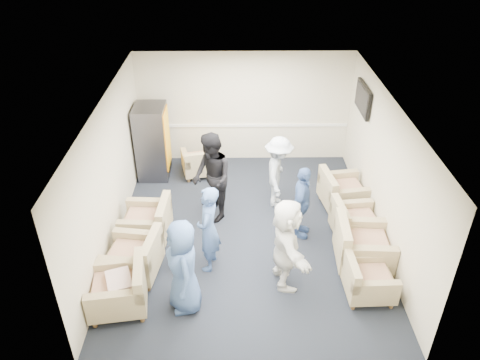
{
  "coord_description": "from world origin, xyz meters",
  "views": [
    {
      "loc": [
        -0.22,
        -7.26,
        5.75
      ],
      "look_at": [
        -0.13,
        0.2,
        1.09
      ],
      "focal_mm": 35.0,
      "sensor_mm": 36.0,
      "label": 1
    }
  ],
  "objects_px": {
    "armchair_right_far": "(340,193)",
    "person_back_left": "(212,178)",
    "armchair_right_midnear": "(360,247)",
    "armchair_corner": "(200,164)",
    "armchair_left_far": "(149,223)",
    "armchair_left_near": "(122,290)",
    "armchair_right_near": "(366,280)",
    "armchair_right_midfar": "(353,224)",
    "person_mid_left": "(208,229)",
    "person_mid_right": "(302,203)",
    "person_front_left": "(183,267)",
    "vending_machine": "(153,142)",
    "person_front_right": "(286,244)",
    "armchair_left_mid": "(136,258)",
    "person_back_right": "(278,173)"
  },
  "relations": [
    {
      "from": "armchair_corner",
      "to": "person_back_left",
      "type": "distance_m",
      "value": 1.81
    },
    {
      "from": "person_front_left",
      "to": "person_mid_right",
      "type": "relative_size",
      "value": 1.11
    },
    {
      "from": "armchair_left_far",
      "to": "person_front_right",
      "type": "relative_size",
      "value": 0.56
    },
    {
      "from": "armchair_left_mid",
      "to": "person_mid_left",
      "type": "relative_size",
      "value": 0.61
    },
    {
      "from": "armchair_left_far",
      "to": "armchair_right_midfar",
      "type": "height_order",
      "value": "armchair_left_far"
    },
    {
      "from": "armchair_right_far",
      "to": "person_back_left",
      "type": "distance_m",
      "value": 2.74
    },
    {
      "from": "armchair_left_far",
      "to": "person_back_left",
      "type": "xyz_separation_m",
      "value": [
        1.19,
        0.67,
        0.58
      ]
    },
    {
      "from": "person_mid_left",
      "to": "armchair_left_mid",
      "type": "bearing_deg",
      "value": -71.1
    },
    {
      "from": "armchair_left_far",
      "to": "vending_machine",
      "type": "bearing_deg",
      "value": -171.29
    },
    {
      "from": "armchair_right_near",
      "to": "armchair_corner",
      "type": "bearing_deg",
      "value": 35.82
    },
    {
      "from": "armchair_right_near",
      "to": "person_back_left",
      "type": "bearing_deg",
      "value": 47.85
    },
    {
      "from": "armchair_left_far",
      "to": "armchair_corner",
      "type": "xyz_separation_m",
      "value": [
        0.81,
        2.33,
        -0.05
      ]
    },
    {
      "from": "person_mid_left",
      "to": "person_back_right",
      "type": "bearing_deg",
      "value": 154.45
    },
    {
      "from": "armchair_right_midnear",
      "to": "armchair_corner",
      "type": "relative_size",
      "value": 1.11
    },
    {
      "from": "person_mid_left",
      "to": "person_front_right",
      "type": "bearing_deg",
      "value": 82.05
    },
    {
      "from": "armchair_left_near",
      "to": "person_front_right",
      "type": "height_order",
      "value": "person_front_right"
    },
    {
      "from": "person_back_right",
      "to": "person_mid_right",
      "type": "bearing_deg",
      "value": -152.73
    },
    {
      "from": "vending_machine",
      "to": "person_front_left",
      "type": "bearing_deg",
      "value": -75.46
    },
    {
      "from": "armchair_right_far",
      "to": "person_back_left",
      "type": "height_order",
      "value": "person_back_left"
    },
    {
      "from": "armchair_right_midnear",
      "to": "armchair_right_midfar",
      "type": "xyz_separation_m",
      "value": [
        0.05,
        0.73,
        -0.04
      ]
    },
    {
      "from": "armchair_right_far",
      "to": "person_mid_left",
      "type": "height_order",
      "value": "person_mid_left"
    },
    {
      "from": "person_mid_right",
      "to": "person_front_left",
      "type": "bearing_deg",
      "value": 147.24
    },
    {
      "from": "armchair_left_mid",
      "to": "armchair_corner",
      "type": "distance_m",
      "value": 3.46
    },
    {
      "from": "armchair_left_far",
      "to": "person_front_right",
      "type": "xyz_separation_m",
      "value": [
        2.47,
        -1.22,
        0.48
      ]
    },
    {
      "from": "armchair_right_midnear",
      "to": "person_back_right",
      "type": "relative_size",
      "value": 0.63
    },
    {
      "from": "person_mid_right",
      "to": "person_front_right",
      "type": "height_order",
      "value": "person_front_right"
    },
    {
      "from": "armchair_right_near",
      "to": "armchair_right_midfar",
      "type": "bearing_deg",
      "value": -5.95
    },
    {
      "from": "person_front_left",
      "to": "armchair_right_near",
      "type": "bearing_deg",
      "value": 78.94
    },
    {
      "from": "armchair_right_midnear",
      "to": "person_mid_right",
      "type": "bearing_deg",
      "value": 51.67
    },
    {
      "from": "armchair_right_far",
      "to": "vending_machine",
      "type": "xyz_separation_m",
      "value": [
        -4.07,
        1.37,
        0.51
      ]
    },
    {
      "from": "person_mid_left",
      "to": "armchair_left_near",
      "type": "bearing_deg",
      "value": -45.24
    },
    {
      "from": "armchair_left_near",
      "to": "armchair_right_near",
      "type": "height_order",
      "value": "armchair_left_near"
    },
    {
      "from": "person_back_left",
      "to": "vending_machine",
      "type": "bearing_deg",
      "value": -162.9
    },
    {
      "from": "armchair_left_far",
      "to": "armchair_right_far",
      "type": "bearing_deg",
      "value": 107.71
    },
    {
      "from": "armchair_left_far",
      "to": "person_mid_right",
      "type": "relative_size",
      "value": 0.62
    },
    {
      "from": "armchair_right_far",
      "to": "armchair_right_near",
      "type": "bearing_deg",
      "value": 169.54
    },
    {
      "from": "armchair_right_midnear",
      "to": "vending_machine",
      "type": "height_order",
      "value": "vending_machine"
    },
    {
      "from": "armchair_right_near",
      "to": "person_front_left",
      "type": "distance_m",
      "value": 2.99
    },
    {
      "from": "armchair_left_near",
      "to": "person_back_left",
      "type": "distance_m",
      "value": 2.84
    },
    {
      "from": "armchair_right_far",
      "to": "armchair_left_far",
      "type": "bearing_deg",
      "value": 95.68
    },
    {
      "from": "armchair_left_mid",
      "to": "armchair_right_far",
      "type": "relative_size",
      "value": 1.01
    },
    {
      "from": "armchair_right_midfar",
      "to": "person_mid_left",
      "type": "distance_m",
      "value": 2.85
    },
    {
      "from": "armchair_left_mid",
      "to": "person_back_left",
      "type": "distance_m",
      "value": 2.18
    },
    {
      "from": "person_front_right",
      "to": "armchair_left_mid",
      "type": "bearing_deg",
      "value": 78.66
    },
    {
      "from": "armchair_corner",
      "to": "vending_machine",
      "type": "distance_m",
      "value": 1.18
    },
    {
      "from": "armchair_right_near",
      "to": "vending_machine",
      "type": "xyz_separation_m",
      "value": [
        -4.0,
        3.9,
        0.55
      ]
    },
    {
      "from": "person_mid_left",
      "to": "person_back_left",
      "type": "height_order",
      "value": "person_back_left"
    },
    {
      "from": "armchair_right_near",
      "to": "armchair_left_mid",
      "type": "bearing_deg",
      "value": 80.6
    },
    {
      "from": "person_mid_left",
      "to": "armchair_corner",
      "type": "bearing_deg",
      "value": -163.57
    },
    {
      "from": "person_front_left",
      "to": "armchair_right_midfar",
      "type": "bearing_deg",
      "value": 103.95
    }
  ]
}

